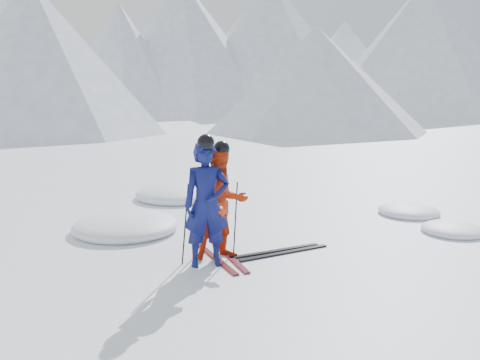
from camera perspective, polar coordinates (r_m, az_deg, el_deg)
name	(u,v)px	position (r m, az deg, el deg)	size (l,w,h in m)	color
ground	(337,235)	(9.78, 10.85, -6.08)	(160.00, 160.00, 0.00)	white
mountain_range	(154,40)	(44.59, -9.66, 15.27)	(106.15, 62.94, 15.53)	#B2BCD1
skier_blue	(207,204)	(7.80, -3.78, -2.75)	(0.71, 0.46, 1.94)	#0D1251
skier_red	(222,204)	(8.12, -2.04, -2.69)	(0.88, 0.68, 1.80)	red
pole_blue_left	(185,225)	(7.92, -6.17, -4.99)	(0.02, 0.02, 1.29)	black
pole_blue_right	(216,219)	(8.18, -2.71, -4.44)	(0.02, 0.02, 1.29)	black
pole_red_left	(199,220)	(8.32, -4.60, -4.54)	(0.02, 0.02, 1.20)	black
pole_red_right	(235,218)	(8.44, -0.51, -4.29)	(0.02, 0.02, 1.20)	black
ski_worn_left	(215,258)	(8.32, -2.78, -8.73)	(0.09, 1.70, 0.03)	black
ski_worn_right	(229,256)	(8.41, -1.24, -8.52)	(0.09, 1.70, 0.03)	black
ski_loose_a	(275,251)	(8.67, 3.94, -7.96)	(0.09, 1.70, 0.03)	black
ski_loose_b	(284,253)	(8.59, 5.01, -8.15)	(0.09, 1.70, 0.03)	black
snow_lumps	(203,213)	(11.26, -4.18, -3.75)	(7.64, 6.76, 0.46)	white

